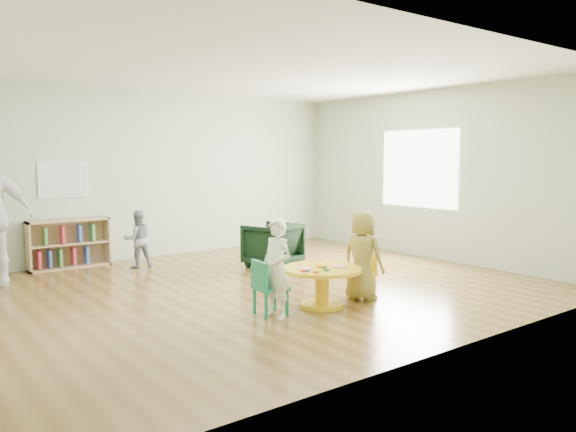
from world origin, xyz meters
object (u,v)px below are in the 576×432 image
object	(u,v)px
bookshelf	(68,244)
activity_table	(322,279)
armchair	(273,245)
kid_chair_right	(363,272)
toddler	(138,239)
child_left	(277,268)
child_right	(363,256)
kid_chair_left	(267,286)

from	to	relation	value
bookshelf	activity_table	bearing A→B (deg)	-67.85
activity_table	armchair	bearing A→B (deg)	67.86
bookshelf	kid_chair_right	bearing A→B (deg)	-59.28
armchair	toddler	bearing A→B (deg)	-53.47
kid_chair_right	toddler	distance (m)	3.67
armchair	child_left	bearing A→B (deg)	36.21
child_left	kid_chair_right	bearing A→B (deg)	84.99
child_right	armchair	bearing A→B (deg)	-21.91
activity_table	bookshelf	size ratio (longest dim) A/B	0.75
toddler	kid_chair_left	bearing A→B (deg)	99.01
kid_chair_left	kid_chair_right	size ratio (longest dim) A/B	1.11
armchair	activity_table	bearing A→B (deg)	48.77
kid_chair_left	armchair	xyz separation A→B (m)	(1.62, 2.16, 0.02)
armchair	child_right	xyz separation A→B (m)	(-0.33, -2.30, 0.19)
kid_chair_left	bookshelf	xyz separation A→B (m)	(-0.95, 3.98, 0.04)
bookshelf	child_left	distance (m)	4.23
armchair	toddler	size ratio (longest dim) A/B	0.84
kid_chair_left	toddler	bearing A→B (deg)	-172.86
kid_chair_right	bookshelf	size ratio (longest dim) A/B	0.45
armchair	child_left	distance (m)	2.78
kid_chair_right	bookshelf	distance (m)	4.65
activity_table	toddler	xyz separation A→B (m)	(-0.80, 3.41, 0.13)
kid_chair_right	child_left	xyz separation A→B (m)	(-1.39, -0.11, 0.24)
kid_chair_left	bookshelf	bearing A→B (deg)	-161.01
child_left	bookshelf	bearing A→B (deg)	-176.04
child_left	child_right	size ratio (longest dim) A/B	0.99
kid_chair_right	child_right	size ratio (longest dim) A/B	0.51
kid_chair_left	toddler	distance (m)	3.33
kid_chair_left	child_right	bearing A→B (deg)	89.10
activity_table	bookshelf	distance (m)	4.39
activity_table	toddler	size ratio (longest dim) A/B	1.01
kid_chair_left	child_right	size ratio (longest dim) A/B	0.56
bookshelf	armchair	size ratio (longest dim) A/B	1.60
armchair	toddler	xyz separation A→B (m)	(-1.71, 1.17, 0.10)
activity_table	child_left	size ratio (longest dim) A/B	0.85
kid_chair_right	child_left	bearing A→B (deg)	78.76
child_right	child_left	bearing A→B (deg)	75.21
kid_chair_left	bookshelf	world-z (taller)	bookshelf
kid_chair_right	toddler	xyz separation A→B (m)	(-1.52, 3.34, 0.15)
activity_table	child_left	bearing A→B (deg)	-176.44
kid_chair_right	child_right	xyz separation A→B (m)	(-0.14, -0.13, 0.24)
armchair	bookshelf	bearing A→B (deg)	-54.52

